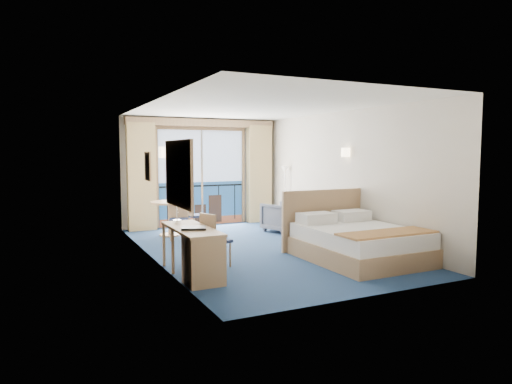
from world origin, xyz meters
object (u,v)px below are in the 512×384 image
floor_lamp (285,181)px  table_chair_b (179,216)px  nightstand (337,229)px  desk_chair (213,237)px  table_chair_a (194,212)px  armchair (282,217)px  round_table (170,210)px  bed (356,241)px  desk (201,254)px

floor_lamp → table_chair_b: 3.10m
nightstand → floor_lamp: 2.55m
nightstand → desk_chair: 3.17m
table_chair_a → table_chair_b: (-0.44, -0.30, -0.01)m
table_chair_a → table_chair_b: 0.54m
armchair → desk_chair: 3.62m
floor_lamp → table_chair_a: size_ratio=1.64×
nightstand → armchair: armchair is taller
round_table → nightstand: bearing=-37.6°
table_chair_b → armchair: bearing=16.7°
armchair → table_chair_a: size_ratio=0.83×
nightstand → floor_lamp: bearing=87.2°
bed → table_chair_a: bearing=117.5°
nightstand → round_table: bearing=142.4°
bed → round_table: 4.31m
floor_lamp → desk: (-3.60, -3.95, -0.73)m
floor_lamp → desk: size_ratio=0.97×
desk → table_chair_a: table_chair_a is taller
bed → table_chair_b: 3.86m
desk → table_chair_b: size_ratio=1.73×
round_table → table_chair_a: (0.50, -0.20, -0.06)m
nightstand → table_chair_a: table_chair_a is taller
armchair → round_table: bearing=-32.0°
round_table → table_chair_a: bearing=-21.4°
desk → round_table: bearing=81.3°
desk_chair → table_chair_a: (0.64, 2.90, 0.02)m
round_table → armchair: bearing=-13.9°
bed → nightstand: bed is taller
desk_chair → table_chair_a: size_ratio=0.97×
armchair → desk: (-3.07, -3.17, 0.06)m
round_table → desk_chair: bearing=-92.5°
desk → desk_chair: 0.83m
desk → desk_chair: (0.44, 0.70, 0.10)m
table_chair_b → table_chair_a: bearing=53.8°
bed → floor_lamp: bearing=79.1°
nightstand → desk: desk is taller
bed → desk_chair: size_ratio=2.44×
nightstand → floor_lamp: (0.12, 2.40, 0.86)m
bed → armchair: size_ratio=2.85×
bed → floor_lamp: 3.95m
nightstand → round_table: round_table is taller
armchair → table_chair_b: bearing=-20.9°
table_chair_a → bed: bearing=-157.2°
bed → table_chair_b: bearing=125.5°
nightstand → armchair: bearing=104.3°
desk → floor_lamp: bearing=47.6°
nightstand → desk_chair: size_ratio=0.64×
bed → nightstand: bearing=66.3°
table_chair_a → floor_lamp: bearing=-86.7°
nightstand → desk_chair: (-3.04, -0.86, 0.22)m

